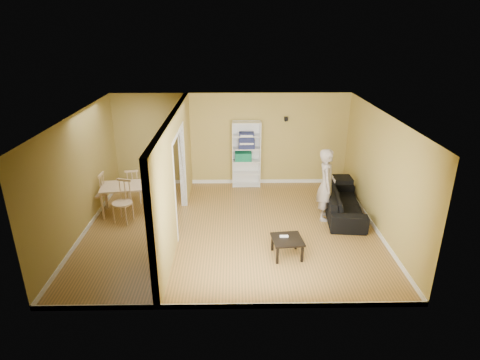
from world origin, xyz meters
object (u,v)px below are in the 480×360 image
Objects in this scene: person at (327,179)px; chair_near at (122,202)px; coffee_table at (287,241)px; dining_table at (125,188)px; chair_far at (134,185)px; sofa at (344,199)px; bookshelf at (246,154)px; chair_left at (96,193)px.

chair_near is at bearing 101.41° from person.
dining_table reaches higher than coffee_table.
person reaches higher than chair_far.
sofa reaches higher than dining_table.
chair_far is at bearing -159.23° from bookshelf.
sofa is 1.89× the size of dining_table.
chair_left is at bearing 95.80° from person.
bookshelf reaches higher than sofa.
dining_table is (-4.78, 0.42, -0.39)m from person.
chair_near is (-2.94, -2.23, -0.43)m from bookshelf.
bookshelf is at bearing 29.58° from dining_table.
sofa is 5.99m from chair_left.
person is 5.53m from chair_left.
bookshelf is at bearing 55.89° from sofa.
chair_far is at bearing 84.59° from dining_table.
chair_left is 0.93m from chair_near.
chair_left is (-4.40, 2.06, 0.17)m from coffee_table.
chair_left is (-5.49, 0.41, -0.50)m from person.
chair_left is at bearing 93.98° from sofa.
bookshelf is at bearing 100.47° from coffee_table.
chair_far is (-4.72, 1.01, -0.54)m from person.
chair_near is at bearing 57.19° from chair_left.
chair_near reaches higher than chair_far.
coffee_table is at bearing -29.37° from dining_table.
person reaches higher than chair_near.
bookshelf is at bearing 116.14° from chair_left.
chair_left reaches higher than chair_near.
chair_near is (-5.22, -0.30, 0.10)m from sofa.
sofa is 5.28m from chair_far.
person is at bearing 87.10° from chair_left.
sofa is 3.04m from bookshelf.
dining_table is 1.11× the size of chair_left.
sofa is 3.61× the size of coffee_table.
chair_left is 1.01× the size of chair_near.
person is 2.09m from coffee_table.
chair_left is 0.97m from chair_far.
sofa is 5.23m from chair_near.
person reaches higher than chair_left.
dining_table is at bearing -150.42° from bookshelf.
chair_near is at bearing -84.43° from dining_table.
bookshelf is 3.17× the size of coffee_table.
dining_table is at bearing 150.63° from coffee_table.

